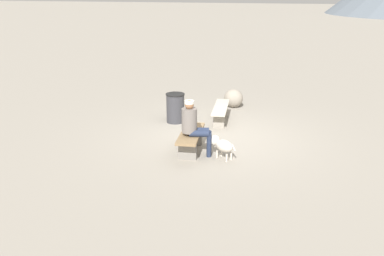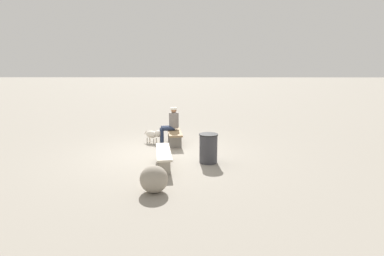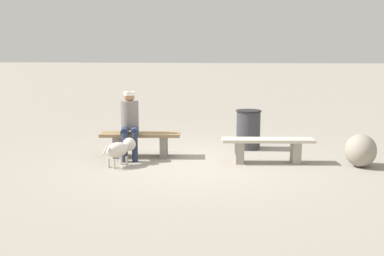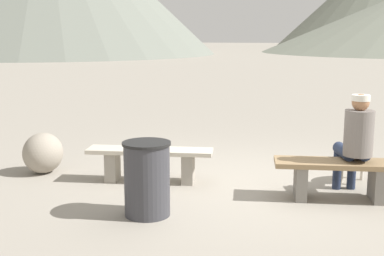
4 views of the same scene
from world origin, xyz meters
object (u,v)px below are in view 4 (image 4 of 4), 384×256
bench_left (150,159)px  seated_person (356,138)px  bench_right (339,173)px  trash_bin (147,179)px  dog (350,160)px  boulder (43,153)px

bench_left → seated_person: (2.62, 0.04, 0.43)m
bench_left → bench_right: bearing=-11.1°
trash_bin → dog: bearing=40.9°
seated_person → boulder: bearing=164.3°
dog → boulder: boulder is taller
bench_left → bench_right: bench_right is taller
bench_right → seated_person: bearing=26.2°
bench_right → boulder: size_ratio=2.63×
trash_bin → bench_left: bearing=108.9°
trash_bin → seated_person: bearing=29.5°
seated_person → bench_right: bearing=-160.8°
dog → trash_bin: 2.89m
seated_person → trash_bin: bearing=-166.7°
trash_bin → boulder: bearing=149.3°
seated_person → dog: (-0.03, 0.64, -0.43)m
dog → trash_bin: (-2.18, -1.89, 0.10)m
bench_left → trash_bin: (0.42, -1.21, 0.10)m
bench_left → trash_bin: trash_bin is taller
seated_person → boulder: (-4.26, -0.03, -0.45)m
seated_person → trash_bin: 2.56m
bench_left → boulder: (-1.63, 0.00, -0.02)m
trash_bin → bench_right: bearing=28.9°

